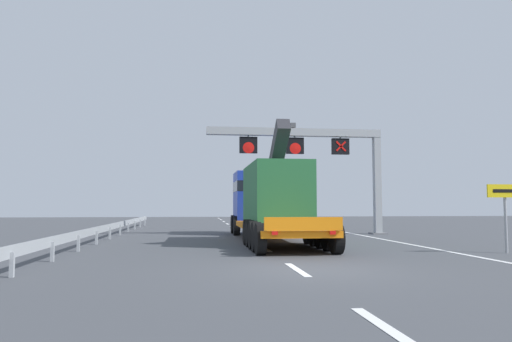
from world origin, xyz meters
name	(u,v)px	position (x,y,z in m)	size (l,w,h in m)	color
ground	(311,270)	(0.00, 0.00, 0.00)	(112.00, 112.00, 0.00)	#424449
lane_markings	(235,229)	(-0.36, 21.26, 0.01)	(0.20, 57.11, 0.01)	silver
edge_line_right	(371,237)	(6.20, 12.00, 0.01)	(0.20, 63.00, 0.01)	silver
overhead_lane_gantry	(318,149)	(3.99, 14.53, 4.99)	(10.61, 0.90, 6.52)	#9EA0A5
heavy_haul_truck_orange	(267,200)	(0.47, 11.15, 1.99)	(3.03, 14.07, 5.30)	orange
exit_sign_yellow	(506,201)	(8.01, 3.36, 1.86)	(1.41, 0.15, 2.47)	#9EA0A5
guardrail_left	(114,227)	(-7.44, 13.70, 0.56)	(0.13, 31.40, 0.76)	#999EA3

